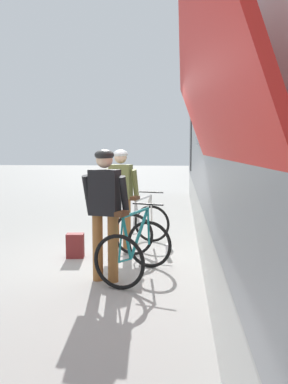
% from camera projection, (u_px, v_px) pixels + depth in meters
% --- Properties ---
extents(ground_plane, '(80.00, 80.00, 0.00)m').
position_uv_depth(ground_plane, '(119.00, 265.00, 6.05)').
color(ground_plane, '#A09E99').
extents(cyclist_near_in_olive, '(0.65, 0.38, 1.76)m').
position_uv_depth(cyclist_near_in_olive, '(121.00, 190.00, 7.02)').
color(cyclist_near_in_olive, '#935B2D').
rests_on(cyclist_near_in_olive, ground).
extents(cyclist_far_in_dark, '(0.65, 0.39, 1.76)m').
position_uv_depth(cyclist_far_in_dark, '(105.00, 203.00, 5.21)').
color(cyclist_far_in_dark, '#935B2D').
rests_on(cyclist_far_in_dark, ground).
extents(bicycle_near_white, '(0.94, 1.21, 0.99)m').
position_uv_depth(bicycle_near_white, '(143.00, 226.00, 7.06)').
color(bicycle_near_white, black).
rests_on(bicycle_near_white, ground).
extents(bicycle_far_teal, '(0.99, 1.23, 0.99)m').
position_uv_depth(bicycle_far_teal, '(135.00, 249.00, 5.41)').
color(bicycle_far_teal, black).
rests_on(bicycle_far_teal, ground).
extents(backpack_on_platform, '(0.30, 0.21, 0.40)m').
position_uv_depth(backpack_on_platform, '(75.00, 246.00, 6.45)').
color(backpack_on_platform, maroon).
rests_on(backpack_on_platform, ground).
extents(water_bottle_near_the_bikes, '(0.08, 0.08, 0.22)m').
position_uv_depth(water_bottle_near_the_bikes, '(168.00, 250.00, 6.49)').
color(water_bottle_near_the_bikes, silver).
rests_on(water_bottle_near_the_bikes, ground).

